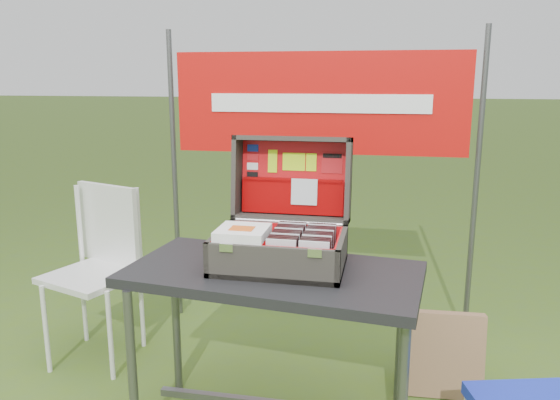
% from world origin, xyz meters
% --- Properties ---
extents(table, '(1.19, 0.69, 0.71)m').
position_xyz_m(table, '(-0.04, 0.07, 0.35)').
color(table, black).
rests_on(table, ground).
extents(table_top, '(1.19, 0.69, 0.04)m').
position_xyz_m(table_top, '(-0.04, 0.07, 0.69)').
color(table_top, black).
rests_on(table_top, ground).
extents(table_leg_fl, '(0.04, 0.04, 0.67)m').
position_xyz_m(table_leg_fl, '(-0.54, -0.15, 0.33)').
color(table_leg_fl, '#59595B').
rests_on(table_leg_fl, ground).
extents(table_leg_bl, '(0.04, 0.04, 0.67)m').
position_xyz_m(table_leg_bl, '(-0.54, 0.29, 0.33)').
color(table_leg_bl, '#59595B').
rests_on(table_leg_bl, ground).
extents(table_leg_br, '(0.04, 0.04, 0.67)m').
position_xyz_m(table_leg_br, '(0.47, 0.29, 0.33)').
color(table_leg_br, '#59595B').
rests_on(table_leg_br, ground).
extents(suitcase, '(0.50, 0.52, 0.49)m').
position_xyz_m(suitcase, '(-0.02, 0.17, 0.95)').
color(suitcase, '#464239').
rests_on(suitcase, table).
extents(suitcase_base_bottom, '(0.50, 0.36, 0.02)m').
position_xyz_m(suitcase_base_bottom, '(-0.02, 0.11, 0.72)').
color(suitcase_base_bottom, '#464239').
rests_on(suitcase_base_bottom, table_top).
extents(suitcase_base_wall_front, '(0.50, 0.02, 0.13)m').
position_xyz_m(suitcase_base_wall_front, '(-0.02, -0.06, 0.77)').
color(suitcase_base_wall_front, '#464239').
rests_on(suitcase_base_wall_front, table_top).
extents(suitcase_base_wall_back, '(0.50, 0.02, 0.13)m').
position_xyz_m(suitcase_base_wall_back, '(-0.02, 0.28, 0.77)').
color(suitcase_base_wall_back, '#464239').
rests_on(suitcase_base_wall_back, table_top).
extents(suitcase_base_wall_left, '(0.02, 0.36, 0.13)m').
position_xyz_m(suitcase_base_wall_left, '(-0.26, 0.11, 0.77)').
color(suitcase_base_wall_left, '#464239').
rests_on(suitcase_base_wall_left, table_top).
extents(suitcase_base_wall_right, '(0.02, 0.36, 0.13)m').
position_xyz_m(suitcase_base_wall_right, '(0.22, 0.11, 0.77)').
color(suitcase_base_wall_right, '#464239').
rests_on(suitcase_base_wall_right, table_top).
extents(suitcase_liner_floor, '(0.46, 0.32, 0.01)m').
position_xyz_m(suitcase_liner_floor, '(-0.02, 0.11, 0.73)').
color(suitcase_liner_floor, red).
rests_on(suitcase_liner_floor, suitcase_base_bottom).
extents(suitcase_latch_left, '(0.05, 0.01, 0.03)m').
position_xyz_m(suitcase_latch_left, '(-0.18, -0.07, 0.83)').
color(suitcase_latch_left, silver).
rests_on(suitcase_latch_left, suitcase_base_wall_front).
extents(suitcase_latch_right, '(0.05, 0.01, 0.03)m').
position_xyz_m(suitcase_latch_right, '(0.14, -0.07, 0.83)').
color(suitcase_latch_right, silver).
rests_on(suitcase_latch_right, suitcase_base_wall_front).
extents(suitcase_hinge, '(0.45, 0.02, 0.02)m').
position_xyz_m(suitcase_hinge, '(-0.02, 0.29, 0.84)').
color(suitcase_hinge, silver).
rests_on(suitcase_hinge, suitcase_base_wall_back).
extents(suitcase_lid_back, '(0.50, 0.06, 0.36)m').
position_xyz_m(suitcase_lid_back, '(-0.02, 0.43, 1.01)').
color(suitcase_lid_back, '#464239').
rests_on(suitcase_lid_back, suitcase_base_wall_back).
extents(suitcase_lid_rim_far, '(0.50, 0.14, 0.03)m').
position_xyz_m(suitcase_lid_rim_far, '(-0.02, 0.39, 1.18)').
color(suitcase_lid_rim_far, '#464239').
rests_on(suitcase_lid_rim_far, suitcase_lid_back).
extents(suitcase_lid_rim_near, '(0.50, 0.14, 0.03)m').
position_xyz_m(suitcase_lid_rim_near, '(-0.02, 0.35, 0.84)').
color(suitcase_lid_rim_near, '#464239').
rests_on(suitcase_lid_rim_near, suitcase_lid_back).
extents(suitcase_lid_rim_left, '(0.02, 0.17, 0.37)m').
position_xyz_m(suitcase_lid_rim_left, '(-0.26, 0.37, 1.01)').
color(suitcase_lid_rim_left, '#464239').
rests_on(suitcase_lid_rim_left, suitcase_lid_back).
extents(suitcase_lid_rim_right, '(0.02, 0.17, 0.37)m').
position_xyz_m(suitcase_lid_rim_right, '(0.22, 0.37, 1.01)').
color(suitcase_lid_rim_right, '#464239').
rests_on(suitcase_lid_rim_right, suitcase_lid_back).
extents(suitcase_lid_liner, '(0.46, 0.04, 0.32)m').
position_xyz_m(suitcase_lid_liner, '(-0.02, 0.42, 1.01)').
color(suitcase_lid_liner, red).
rests_on(suitcase_lid_liner, suitcase_lid_back).
extents(suitcase_liner_wall_front, '(0.46, 0.01, 0.12)m').
position_xyz_m(suitcase_liner_wall_front, '(-0.02, -0.05, 0.78)').
color(suitcase_liner_wall_front, red).
rests_on(suitcase_liner_wall_front, suitcase_base_bottom).
extents(suitcase_liner_wall_back, '(0.46, 0.01, 0.12)m').
position_xyz_m(suitcase_liner_wall_back, '(-0.02, 0.26, 0.78)').
color(suitcase_liner_wall_back, red).
rests_on(suitcase_liner_wall_back, suitcase_base_bottom).
extents(suitcase_liner_wall_left, '(0.01, 0.32, 0.12)m').
position_xyz_m(suitcase_liner_wall_left, '(-0.25, 0.11, 0.78)').
color(suitcase_liner_wall_left, red).
rests_on(suitcase_liner_wall_left, suitcase_base_bottom).
extents(suitcase_liner_wall_right, '(0.01, 0.32, 0.12)m').
position_xyz_m(suitcase_liner_wall_right, '(0.21, 0.11, 0.78)').
color(suitcase_liner_wall_right, red).
rests_on(suitcase_liner_wall_right, suitcase_base_bottom).
extents(suitcase_lid_pocket, '(0.44, 0.05, 0.15)m').
position_xyz_m(suitcase_lid_pocket, '(-0.02, 0.39, 0.93)').
color(suitcase_lid_pocket, '#860102').
rests_on(suitcase_lid_pocket, suitcase_lid_liner).
extents(suitcase_pocket_edge, '(0.43, 0.02, 0.02)m').
position_xyz_m(suitcase_pocket_edge, '(-0.02, 0.39, 1.00)').
color(suitcase_pocket_edge, '#860102').
rests_on(suitcase_pocket_edge, suitcase_lid_pocket).
extents(suitcase_pocket_cd, '(0.11, 0.02, 0.11)m').
position_xyz_m(suitcase_pocket_cd, '(0.04, 0.37, 0.96)').
color(suitcase_pocket_cd, silver).
rests_on(suitcase_pocket_cd, suitcase_lid_pocket).
extents(lid_sticker_cc_a, '(0.05, 0.01, 0.03)m').
position_xyz_m(lid_sticker_cc_a, '(-0.20, 0.43, 1.13)').
color(lid_sticker_cc_a, '#1933B2').
rests_on(lid_sticker_cc_a, suitcase_lid_liner).
extents(lid_sticker_cc_b, '(0.05, 0.01, 0.03)m').
position_xyz_m(lid_sticker_cc_b, '(-0.20, 0.42, 1.09)').
color(lid_sticker_cc_b, red).
rests_on(lid_sticker_cc_b, suitcase_lid_liner).
extents(lid_sticker_cc_c, '(0.05, 0.01, 0.03)m').
position_xyz_m(lid_sticker_cc_c, '(-0.20, 0.42, 1.05)').
color(lid_sticker_cc_c, white).
rests_on(lid_sticker_cc_c, suitcase_lid_liner).
extents(lid_sticker_cc_d, '(0.05, 0.01, 0.03)m').
position_xyz_m(lid_sticker_cc_d, '(-0.20, 0.41, 1.01)').
color(lid_sticker_cc_d, black).
rests_on(lid_sticker_cc_d, suitcase_lid_liner).
extents(lid_card_neon_tall, '(0.04, 0.01, 0.10)m').
position_xyz_m(lid_card_neon_tall, '(-0.11, 0.42, 1.08)').
color(lid_card_neon_tall, '#BDEB12').
rests_on(lid_card_neon_tall, suitcase_lid_liner).
extents(lid_card_neon_main, '(0.10, 0.01, 0.08)m').
position_xyz_m(lid_card_neon_main, '(-0.02, 0.42, 1.08)').
color(lid_card_neon_main, '#BDEB12').
rests_on(lid_card_neon_main, suitcase_lid_liner).
extents(lid_card_neon_small, '(0.04, 0.01, 0.08)m').
position_xyz_m(lid_card_neon_small, '(0.06, 0.42, 1.08)').
color(lid_card_neon_small, '#BDEB12').
rests_on(lid_card_neon_small, suitcase_lid_liner).
extents(lid_sticker_band, '(0.09, 0.01, 0.09)m').
position_xyz_m(lid_sticker_band, '(0.15, 0.42, 1.08)').
color(lid_sticker_band, red).
rests_on(lid_sticker_band, suitcase_lid_liner).
extents(lid_sticker_band_bar, '(0.08, 0.01, 0.02)m').
position_xyz_m(lid_sticker_band_bar, '(0.15, 0.42, 1.11)').
color(lid_sticker_band_bar, black).
rests_on(lid_sticker_band_bar, suitcase_lid_liner).
extents(cd_left_0, '(0.11, 0.01, 0.13)m').
position_xyz_m(cd_left_0, '(0.01, -0.03, 0.80)').
color(cd_left_0, silver).
rests_on(cd_left_0, suitcase_liner_floor).
extents(cd_left_1, '(0.11, 0.01, 0.13)m').
position_xyz_m(cd_left_1, '(0.01, -0.01, 0.80)').
color(cd_left_1, black).
rests_on(cd_left_1, suitcase_liner_floor).
extents(cd_left_2, '(0.11, 0.01, 0.13)m').
position_xyz_m(cd_left_2, '(0.01, 0.01, 0.80)').
color(cd_left_2, black).
rests_on(cd_left_2, suitcase_liner_floor).
extents(cd_left_3, '(0.11, 0.01, 0.13)m').
position_xyz_m(cd_left_3, '(0.01, 0.03, 0.80)').
color(cd_left_3, black).
rests_on(cd_left_3, suitcase_liner_floor).
extents(cd_left_4, '(0.11, 0.01, 0.13)m').
position_xyz_m(cd_left_4, '(0.01, 0.05, 0.80)').
color(cd_left_4, silver).
rests_on(cd_left_4, suitcase_liner_floor).
extents(cd_left_5, '(0.11, 0.01, 0.13)m').
position_xyz_m(cd_left_5, '(0.01, 0.07, 0.80)').
color(cd_left_5, black).
rests_on(cd_left_5, suitcase_liner_floor).
extents(cd_left_6, '(0.11, 0.01, 0.13)m').
position_xyz_m(cd_left_6, '(0.01, 0.09, 0.80)').
color(cd_left_6, black).
rests_on(cd_left_6, suitcase_liner_floor).
extents(cd_left_7, '(0.11, 0.01, 0.13)m').
position_xyz_m(cd_left_7, '(0.01, 0.11, 0.80)').
color(cd_left_7, black).
rests_on(cd_left_7, suitcase_liner_floor).
extents(cd_left_8, '(0.11, 0.01, 0.13)m').
position_xyz_m(cd_left_8, '(0.01, 0.13, 0.80)').
color(cd_left_8, silver).
rests_on(cd_left_8, suitcase_liner_floor).
extents(cd_left_9, '(0.11, 0.01, 0.13)m').
position_xyz_m(cd_left_9, '(0.01, 0.15, 0.80)').
color(cd_left_9, black).
rests_on(cd_left_9, suitcase_liner_floor).
extents(cd_left_10, '(0.11, 0.01, 0.13)m').
position_xyz_m(cd_left_10, '(0.01, 0.17, 0.80)').
color(cd_left_10, black).
rests_on(cd_left_10, suitcase_liner_floor).
extents(cd_left_11, '(0.11, 0.01, 0.13)m').
position_xyz_m(cd_left_11, '(0.01, 0.19, 0.80)').
color(cd_left_11, black).
rests_on(cd_left_11, suitcase_liner_floor).
extents(cd_left_12, '(0.11, 0.01, 0.13)m').
position_xyz_m(cd_left_12, '(0.01, 0.21, 0.80)').
color(cd_left_12, silver).
rests_on(cd_left_12, suitcase_liner_floor).
extents(cd_left_13, '(0.11, 0.01, 0.13)m').
position_xyz_m(cd_left_13, '(0.01, 0.23, 0.80)').
color(cd_left_13, black).
rests_on(cd_left_13, suitcase_liner_floor).
extents(cd_right_0, '(0.11, 0.01, 0.13)m').
position_xyz_m(cd_right_0, '(0.14, -0.03, 0.80)').
color(cd_right_0, silver).
rests_on(cd_right_0, suitcase_liner_floor).
extents(cd_right_1, '(0.11, 0.01, 0.13)m').
position_xyz_m(cd_right_1, '(0.14, -0.01, 0.80)').
color(cd_right_1, black).
rests_on(cd_right_1, suitcase_liner_floor).
extents(cd_right_2, '(0.11, 0.01, 0.13)m').
position_xyz_m(cd_right_2, '(0.14, 0.01, 0.80)').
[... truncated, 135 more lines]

